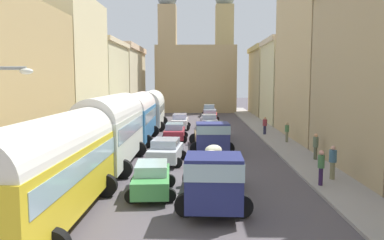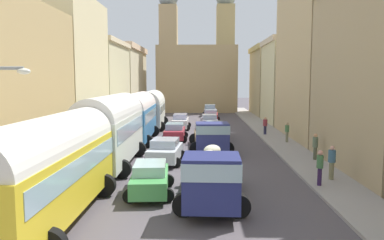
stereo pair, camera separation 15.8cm
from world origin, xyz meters
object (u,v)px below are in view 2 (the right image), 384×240
at_px(parked_bus_3, 151,108).
at_px(cargo_truck_1, 211,135).
at_px(parked_bus_0, 51,164).
at_px(car_7, 180,122).
at_px(car_6, 175,132).
at_px(car_1, 209,121).
at_px(car_2, 211,116).
at_px(parked_bus_2, 137,115).
at_px(pedestrian_1, 287,132).
at_px(parked_bus_1, 111,127).
at_px(car_0, 214,130).
at_px(pedestrian_0, 332,161).
at_px(car_5, 165,151).
at_px(car_3, 210,111).
at_px(cargo_truck_0, 211,176).
at_px(pedestrian_2, 320,166).
at_px(car_4, 150,178).
at_px(pedestrian_3, 265,125).
at_px(pedestrian_4, 315,145).

height_order(parked_bus_3, cargo_truck_1, parked_bus_3).
bearing_deg(parked_bus_0, car_7, 83.13).
xyz_separation_m(parked_bus_3, car_6, (3.09, -8.31, -1.44)).
xyz_separation_m(car_1, car_2, (0.33, 6.16, 0.02)).
distance_m(parked_bus_2, pedestrian_1, 12.38).
xyz_separation_m(car_7, pedestrian_1, (9.14, -8.93, 0.19)).
bearing_deg(parked_bus_2, car_2, 66.32).
height_order(parked_bus_1, car_6, parked_bus_1).
relative_size(car_7, pedestrian_1, 2.45).
height_order(car_0, car_7, car_7).
relative_size(parked_bus_2, parked_bus_3, 1.06).
xyz_separation_m(car_7, pedestrian_0, (8.80, -20.44, 0.25)).
bearing_deg(car_5, car_7, 89.91).
relative_size(car_1, car_3, 0.89).
relative_size(car_5, car_6, 0.98).
xyz_separation_m(cargo_truck_1, pedestrian_0, (5.90, -8.10, -0.11)).
xyz_separation_m(parked_bus_2, cargo_truck_0, (5.77, -16.11, -1.02)).
distance_m(car_2, pedestrian_0, 27.66).
bearing_deg(parked_bus_3, car_7, -14.39).
distance_m(car_6, pedestrian_0, 15.69).
relative_size(parked_bus_3, car_7, 2.05).
bearing_deg(pedestrian_2, parked_bus_2, 129.41).
distance_m(cargo_truck_0, car_4, 3.16).
bearing_deg(cargo_truck_1, parked_bus_0, -113.61).
relative_size(car_0, car_4, 1.00).
relative_size(car_2, car_3, 1.01).
xyz_separation_m(parked_bus_0, car_4, (3.07, 3.45, -1.41)).
height_order(parked_bus_0, car_3, parked_bus_0).
relative_size(car_5, car_7, 0.89).
xyz_separation_m(car_0, car_6, (-3.41, -1.39, 0.01)).
bearing_deg(car_3, pedestrian_3, -75.87).
xyz_separation_m(car_0, pedestrian_0, (5.45, -14.34, 0.31)).
relative_size(cargo_truck_1, pedestrian_4, 3.87).
xyz_separation_m(cargo_truck_1, car_6, (-2.96, 4.84, -0.41)).
relative_size(parked_bus_0, car_4, 2.52).
xyz_separation_m(parked_bus_1, pedestrian_1, (12.29, 8.26, -1.35)).
bearing_deg(parked_bus_0, car_3, 80.72).
distance_m(parked_bus_1, pedestrian_0, 12.46).
bearing_deg(parked_bus_0, parked_bus_3, 90.00).
xyz_separation_m(car_2, pedestrian_2, (4.49, -28.26, 0.29)).
bearing_deg(car_0, pedestrian_4, -57.58).
xyz_separation_m(parked_bus_3, car_4, (3.07, -23.55, -1.46)).
distance_m(car_2, pedestrian_1, 16.64).
xyz_separation_m(car_0, pedestrian_1, (5.79, -2.82, 0.26)).
relative_size(cargo_truck_0, pedestrian_3, 3.91).
bearing_deg(car_5, car_0, 71.69).
height_order(parked_bus_2, car_4, parked_bus_2).
distance_m(car_0, car_7, 6.97).
distance_m(cargo_truck_0, pedestrian_4, 11.01).
relative_size(pedestrian_1, pedestrian_3, 1.00).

